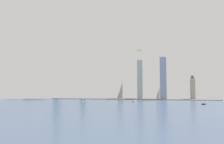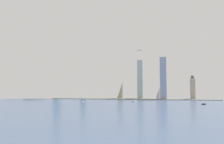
% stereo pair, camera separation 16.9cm
% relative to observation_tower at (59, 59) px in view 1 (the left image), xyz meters
% --- Properties ---
extents(ground_plane, '(6000.00, 6000.00, 0.00)m').
position_rel_observation_tower_xyz_m(ground_plane, '(271.60, -433.52, -182.14)').
color(ground_plane, '#44597B').
extents(waterfront_pier, '(830.53, 61.74, 2.06)m').
position_rel_observation_tower_xyz_m(waterfront_pier, '(271.60, -17.16, -181.11)').
color(waterfront_pier, '#646558').
rests_on(waterfront_pier, ground).
extents(observation_tower, '(47.75, 47.75, 372.80)m').
position_rel_observation_tower_xyz_m(observation_tower, '(0.00, 0.00, 0.00)').
color(observation_tower, beige).
rests_on(observation_tower, ground).
extents(stadium_dome, '(99.61, 99.61, 48.98)m').
position_rel_observation_tower_xyz_m(stadium_dome, '(-112.38, -19.79, -169.95)').
color(stadium_dome, slate).
rests_on(stadium_dome, ground).
extents(skyscraper_0, '(26.41, 21.49, 175.70)m').
position_rel_observation_tower_xyz_m(skyscraper_0, '(471.55, -6.78, -94.29)').
color(skyscraper_0, '#8D9EC3').
rests_on(skyscraper_0, ground).
extents(skyscraper_1, '(22.15, 20.32, 109.23)m').
position_rel_observation_tower_xyz_m(skyscraper_1, '(93.19, 74.35, -127.52)').
color(skyscraper_1, slate).
rests_on(skyscraper_1, ground).
extents(skyscraper_2, '(22.60, 15.25, 99.03)m').
position_rel_observation_tower_xyz_m(skyscraper_2, '(284.72, 22.63, -132.62)').
color(skyscraper_2, '#AEAD8E').
rests_on(skyscraper_2, ground).
extents(skyscraper_3, '(24.05, 15.18, 121.79)m').
position_rel_observation_tower_xyz_m(skyscraper_3, '(-18.81, 37.63, -121.24)').
color(skyscraper_3, slate).
rests_on(skyscraper_3, ground).
extents(skyscraper_4, '(18.73, 24.98, 166.39)m').
position_rel_observation_tower_xyz_m(skyscraper_4, '(-56.28, 88.08, -98.94)').
color(skyscraper_4, '#7AAAB6').
rests_on(skyscraper_4, ground).
extents(skyscraper_5, '(19.02, 18.44, 99.37)m').
position_rel_observation_tower_xyz_m(skyscraper_5, '(592.00, 35.25, -136.06)').
color(skyscraper_5, '#BAA794').
rests_on(skyscraper_5, ground).
extents(skyscraper_6, '(18.18, 25.70, 139.25)m').
position_rel_observation_tower_xyz_m(skyscraper_6, '(373.01, 78.57, -112.51)').
color(skyscraper_6, '#7182A3').
rests_on(skyscraper_6, ground).
extents(skyscraper_7, '(22.96, 14.78, 168.75)m').
position_rel_observation_tower_xyz_m(skyscraper_7, '(373.76, 11.30, -97.76)').
color(skyscraper_7, '#B0BEBD').
rests_on(skyscraper_7, ground).
extents(skyscraper_8, '(14.63, 14.87, 176.25)m').
position_rel_observation_tower_xyz_m(skyscraper_8, '(448.37, 59.88, -94.01)').
color(skyscraper_8, beige).
rests_on(skyscraper_8, ground).
extents(boat_0, '(12.08, 14.83, 4.00)m').
position_rel_observation_tower_xyz_m(boat_0, '(212.38, -259.49, -180.71)').
color(boat_0, white).
rests_on(boat_0, ground).
extents(boat_1, '(14.48, 16.86, 3.95)m').
position_rel_observation_tower_xyz_m(boat_1, '(580.93, -290.78, -180.65)').
color(boat_1, black).
rests_on(boat_1, ground).
extents(boat_2, '(13.65, 5.51, 3.42)m').
position_rel_observation_tower_xyz_m(boat_2, '(374.50, -229.71, -180.87)').
color(boat_2, white).
rests_on(boat_2, ground).
extents(airplane, '(25.06, 24.72, 7.75)m').
position_rel_observation_tower_xyz_m(airplane, '(367.32, 12.67, 29.27)').
color(airplane, silver).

